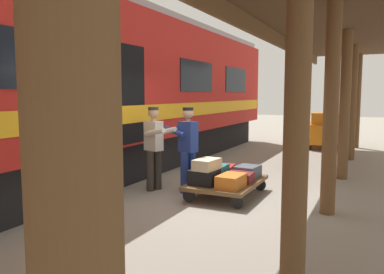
{
  "coord_description": "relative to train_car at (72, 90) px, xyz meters",
  "views": [
    {
      "loc": [
        -2.7,
        6.61,
        1.96
      ],
      "look_at": [
        0.46,
        -0.04,
        1.15
      ],
      "focal_mm": 36.49,
      "sensor_mm": 36.0,
      "label": 1
    }
  ],
  "objects": [
    {
      "name": "luggage_cart",
      "position": [
        -3.48,
        -0.34,
        -1.8
      ],
      "size": [
        1.17,
        1.77,
        0.3
      ],
      "color": "brown",
      "rests_on": "ground_plane"
    },
    {
      "name": "suitcase_cream_canvas",
      "position": [
        -3.25,
        0.12,
        -1.38
      ],
      "size": [
        0.4,
        0.58,
        0.2
      ],
      "primitive_type": "cube",
      "rotation": [
        0.0,
        0.0,
        -0.1
      ],
      "color": "beige",
      "rests_on": "suitcase_black_hardshell"
    },
    {
      "name": "porter_by_door",
      "position": [
        -1.98,
        -0.14,
        -1.14
      ],
      "size": [
        0.73,
        0.56,
        1.7
      ],
      "color": "#332D28",
      "rests_on": "ground_plane"
    },
    {
      "name": "suitcase_maroon_trunk",
      "position": [
        -3.74,
        -0.34,
        -1.67
      ],
      "size": [
        0.5,
        0.49,
        0.18
      ],
      "primitive_type": "cube",
      "rotation": [
        0.0,
        0.0,
        0.06
      ],
      "color": "maroon",
      "rests_on": "luggage_cart"
    },
    {
      "name": "porter_in_overalls",
      "position": [
        -2.65,
        -0.29,
        -1.14
      ],
      "size": [
        0.73,
        0.57,
        1.7
      ],
      "color": "navy",
      "rests_on": "ground_plane"
    },
    {
      "name": "baggage_tug",
      "position": [
        -4.37,
        -8.11,
        -1.43
      ],
      "size": [
        1.38,
        1.87,
        1.3
      ],
      "color": "orange",
      "rests_on": "ground_plane"
    },
    {
      "name": "ground_plane",
      "position": [
        -3.34,
        0.0,
        -2.06
      ],
      "size": [
        60.0,
        60.0,
        0.0
      ],
      "primitive_type": "plane",
      "color": "gray"
    },
    {
      "name": "suitcase_orange_carryall",
      "position": [
        -3.74,
        0.15,
        -1.64
      ],
      "size": [
        0.42,
        0.61,
        0.23
      ],
      "primitive_type": "cube",
      "rotation": [
        0.0,
        0.0,
        -0.04
      ],
      "color": "#CC6B23",
      "rests_on": "luggage_cart"
    },
    {
      "name": "suitcase_black_hardshell",
      "position": [
        -3.21,
        0.15,
        -1.62
      ],
      "size": [
        0.5,
        0.46,
        0.28
      ],
      "primitive_type": "cube",
      "rotation": [
        0.0,
        0.0,
        -0.03
      ],
      "color": "black",
      "rests_on": "luggage_cart"
    },
    {
      "name": "suitcase_red_plastic",
      "position": [
        -3.21,
        -0.82,
        -1.66
      ],
      "size": [
        0.49,
        0.56,
        0.2
      ],
      "primitive_type": "cube",
      "rotation": [
        0.0,
        0.0,
        0.13
      ],
      "color": "#AD231E",
      "rests_on": "luggage_cart"
    },
    {
      "name": "suitcase_slate_roller",
      "position": [
        -3.74,
        -0.82,
        -1.64
      ],
      "size": [
        0.47,
        0.56,
        0.23
      ],
      "primitive_type": "cube",
      "rotation": [
        0.0,
        0.0,
        -0.12
      ],
      "color": "#4C515B",
      "rests_on": "luggage_cart"
    },
    {
      "name": "train_car",
      "position": [
        0.0,
        0.0,
        0.0
      ],
      "size": [
        3.02,
        18.71,
        4.0
      ],
      "color": "#B21E19",
      "rests_on": "ground_plane"
    },
    {
      "name": "platform_canopy",
      "position": [
        -5.3,
        0.0,
        1.19
      ],
      "size": [
        3.2,
        18.45,
        3.56
      ],
      "color": "brown",
      "rests_on": "ground_plane"
    },
    {
      "name": "suitcase_teal_softside",
      "position": [
        -3.21,
        -0.34,
        -1.61
      ],
      "size": [
        0.48,
        0.5,
        0.29
      ],
      "primitive_type": "cube",
      "rotation": [
        0.0,
        0.0,
        0.02
      ],
      "color": "#1E666B",
      "rests_on": "luggage_cart"
    }
  ]
}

